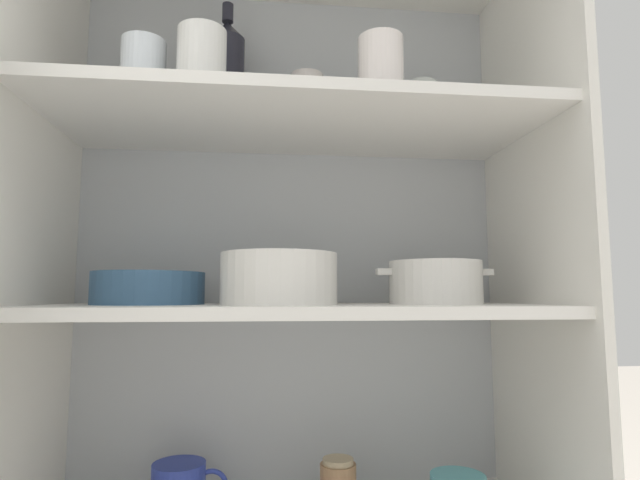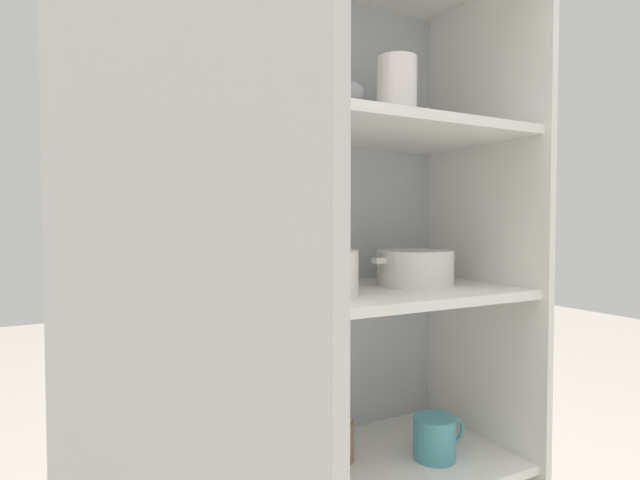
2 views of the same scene
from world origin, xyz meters
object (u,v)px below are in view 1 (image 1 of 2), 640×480
Objects in this scene: wine_bottle at (226,75)px; mixing_bowl_large at (149,287)px; plate_stack_white at (279,279)px; casserole_dish at (435,283)px.

wine_bottle reaches higher than mixing_bowl_large.
casserole_dish is (0.29, 0.03, -0.00)m from plate_stack_white.
mixing_bowl_large is (-0.13, -0.07, -0.44)m from wine_bottle.
wine_bottle is 1.24× the size of casserole_dish.
plate_stack_white is (0.11, -0.13, -0.43)m from wine_bottle.
wine_bottle is at bearing 29.57° from mixing_bowl_large.
mixing_bowl_large is at bearing -150.43° from wine_bottle.
mixing_bowl_large is 0.53m from casserole_dish.
casserole_dish is at bearing -13.43° from wine_bottle.
mixing_bowl_large is at bearing 165.78° from plate_stack_white.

